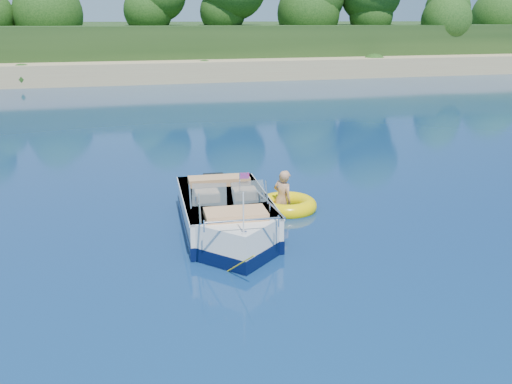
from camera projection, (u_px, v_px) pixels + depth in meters
ground at (187, 327)px, 8.87m from camera, size 160.00×160.00×0.00m
shoreline at (103, 50)px, 67.34m from camera, size 170.00×59.00×6.00m
treeline at (104, 5)px, 45.05m from camera, size 150.00×7.12×8.19m
motorboat at (227, 219)px, 12.63m from camera, size 2.16×5.36×1.78m
tow_tube at (287, 205)px, 14.30m from camera, size 1.68×1.68×0.40m
boy at (281, 209)px, 14.33m from camera, size 0.76×0.90×1.63m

